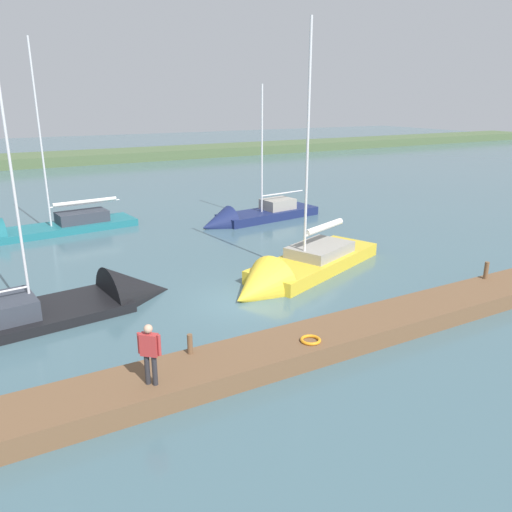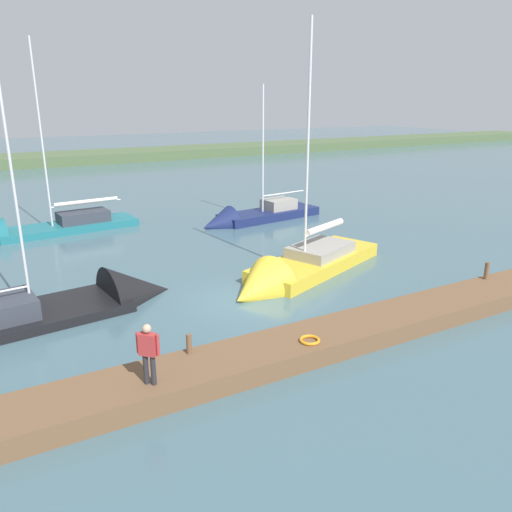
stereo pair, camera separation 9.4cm
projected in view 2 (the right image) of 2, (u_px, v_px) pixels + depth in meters
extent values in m
plane|color=#42606B|center=(245.00, 302.00, 20.55)|extent=(200.00, 200.00, 0.00)
cube|color=#4C603D|center=(55.00, 164.00, 63.46)|extent=(180.00, 8.00, 2.40)
cube|color=brown|center=(313.00, 342.00, 16.45)|extent=(26.78, 2.04, 0.63)
cylinder|color=brown|center=(487.00, 271.00, 21.17)|extent=(0.18, 0.18, 0.73)
cylinder|color=brown|center=(189.00, 344.00, 15.00)|extent=(0.16, 0.16, 0.62)
torus|color=orange|center=(310.00, 340.00, 15.80)|extent=(0.66, 0.66, 0.10)
cube|color=navy|center=(269.00, 217.00, 34.67)|extent=(7.47, 3.21, 0.88)
cone|color=navy|center=(218.00, 225.00, 32.30)|extent=(2.35, 2.55, 2.31)
cube|color=gray|center=(279.00, 204.00, 34.90)|extent=(2.30, 1.85, 0.71)
cylinder|color=silver|center=(263.00, 150.00, 32.98)|extent=(0.12, 0.12, 8.23)
cylinder|color=silver|center=(284.00, 193.00, 34.93)|extent=(3.61, 0.56, 0.10)
cube|color=black|center=(5.00, 327.00, 18.27)|extent=(9.18, 3.97, 0.73)
cone|color=black|center=(140.00, 296.00, 21.15)|extent=(2.99, 3.25, 2.96)
cylinder|color=silver|center=(13.00, 183.00, 17.26)|extent=(0.10, 0.10, 9.54)
cube|color=gold|center=(315.00, 266.00, 24.50)|extent=(8.26, 5.35, 0.97)
cone|color=gold|center=(256.00, 293.00, 21.12)|extent=(3.18, 3.33, 2.64)
cube|color=gray|center=(320.00, 249.00, 24.57)|extent=(3.74, 3.15, 0.50)
cylinder|color=silver|center=(308.00, 147.00, 22.05)|extent=(0.12, 0.12, 10.54)
cylinder|color=silver|center=(325.00, 229.00, 24.53)|extent=(3.18, 1.34, 0.10)
cylinder|color=silver|center=(325.00, 227.00, 24.49)|extent=(2.95, 1.42, 0.32)
cube|color=#1E6B75|center=(69.00, 230.00, 31.57)|extent=(8.48, 3.42, 0.83)
cube|color=#333842|center=(83.00, 216.00, 31.87)|extent=(3.18, 1.98, 0.69)
cylinder|color=silver|center=(41.00, 136.00, 29.31)|extent=(0.12, 0.12, 10.79)
cylinder|color=silver|center=(87.00, 203.00, 31.79)|extent=(4.39, 0.55, 0.09)
cylinder|color=silver|center=(86.00, 202.00, 31.75)|extent=(3.97, 0.65, 0.24)
cylinder|color=#28282D|center=(146.00, 369.00, 13.38)|extent=(0.14, 0.14, 0.87)
cylinder|color=#28282D|center=(153.00, 370.00, 13.33)|extent=(0.14, 0.14, 0.87)
cube|color=#B23333|center=(148.00, 344.00, 13.13)|extent=(0.49, 0.48, 0.61)
sphere|color=tan|center=(147.00, 329.00, 12.99)|extent=(0.23, 0.23, 0.23)
cylinder|color=#B23333|center=(138.00, 343.00, 13.19)|extent=(0.09, 0.09, 0.58)
cylinder|color=#B23333|center=(158.00, 345.00, 13.06)|extent=(0.09, 0.09, 0.58)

